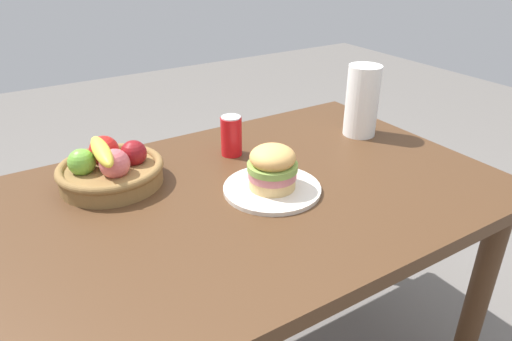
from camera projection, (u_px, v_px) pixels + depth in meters
name	position (u px, v px, depth m)	size (l,w,h in m)	color
dining_table	(247.00, 222.00, 1.30)	(1.40, 0.90, 0.75)	#4C301C
plate	(272.00, 189.00, 1.26)	(0.27, 0.27, 0.01)	silver
sandwich	(272.00, 167.00, 1.23)	(0.14, 0.14, 0.12)	#E5BC75
soda_can	(231.00, 136.00, 1.44)	(0.07, 0.07, 0.13)	red
fruit_basket	(110.00, 168.00, 1.27)	(0.29, 0.29, 0.14)	olive
paper_towel_roll	(362.00, 101.00, 1.56)	(0.11, 0.11, 0.24)	white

